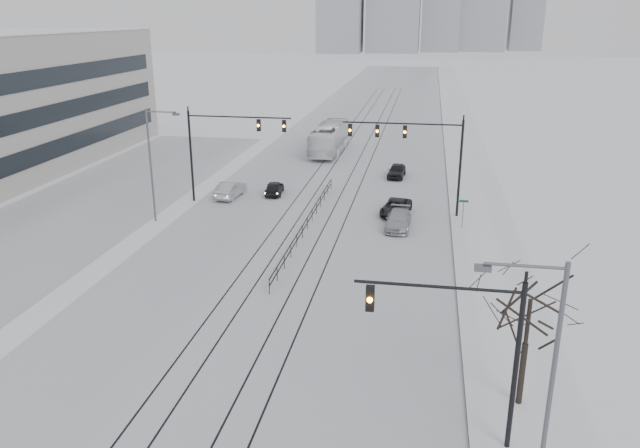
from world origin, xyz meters
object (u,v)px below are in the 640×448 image
(sedan_sb_outer, at_px, (230,190))
(sedan_nb_right, at_px, (398,220))
(traffic_mast_near, at_px, (473,341))
(sedan_nb_far, at_px, (397,171))
(bare_tree, at_px, (529,311))
(box_truck, at_px, (330,138))
(sedan_sb_inner, at_px, (274,188))
(sedan_nb_front, at_px, (396,207))

(sedan_sb_outer, xyz_separation_m, sedan_nb_right, (15.49, -6.07, -0.07))
(traffic_mast_near, height_order, sedan_nb_far, traffic_mast_near)
(bare_tree, bearing_deg, sedan_nb_right, 105.65)
(sedan_nb_far, bearing_deg, bare_tree, -74.80)
(sedan_nb_far, relative_size, box_truck, 0.32)
(bare_tree, relative_size, sedan_nb_far, 1.53)
(sedan_sb_inner, bearing_deg, sedan_sb_outer, 17.79)
(traffic_mast_near, distance_m, box_truck, 54.04)
(sedan_nb_far, bearing_deg, sedan_sb_outer, -141.07)
(bare_tree, height_order, sedan_sb_inner, bare_tree)
(sedan_sb_outer, relative_size, sedan_nb_far, 1.11)
(bare_tree, relative_size, sedan_sb_inner, 1.64)
(sedan_nb_far, xyz_separation_m, box_truck, (-8.61, 10.75, 1.04))
(sedan_sb_inner, height_order, sedan_nb_far, sedan_nb_far)
(traffic_mast_near, height_order, sedan_sb_outer, traffic_mast_near)
(traffic_mast_near, relative_size, sedan_nb_far, 1.76)
(sedan_nb_front, height_order, sedan_nb_far, sedan_nb_far)
(sedan_nb_front, xyz_separation_m, sedan_nb_far, (-0.63, 12.47, 0.07))
(sedan_sb_inner, relative_size, sedan_sb_outer, 0.84)
(sedan_sb_outer, relative_size, sedan_nb_front, 1.01)
(bare_tree, bearing_deg, box_truck, 107.91)
(sedan_nb_right, bearing_deg, bare_tree, -72.69)
(bare_tree, height_order, box_truck, bare_tree)
(box_truck, bearing_deg, sedan_nb_front, 113.39)
(sedan_sb_inner, bearing_deg, box_truck, -102.30)
(traffic_mast_near, height_order, box_truck, traffic_mast_near)
(sedan_sb_outer, xyz_separation_m, sedan_nb_front, (15.11, -2.53, -0.12))
(sedan_sb_outer, bearing_deg, traffic_mast_near, 125.91)
(bare_tree, xyz_separation_m, sedan_nb_far, (-7.30, 38.50, -3.81))
(sedan_sb_inner, bearing_deg, bare_tree, 115.10)
(sedan_nb_front, relative_size, box_truck, 0.36)
(sedan_sb_outer, distance_m, sedan_nb_far, 17.57)
(bare_tree, xyz_separation_m, sedan_sb_outer, (-21.78, 28.56, -3.76))
(sedan_nb_right, bearing_deg, sedan_nb_front, 97.69)
(bare_tree, height_order, sedan_nb_far, bare_tree)
(bare_tree, bearing_deg, sedan_sb_outer, 127.33)
(traffic_mast_near, bearing_deg, box_truck, 104.49)
(bare_tree, relative_size, sedan_nb_front, 1.39)
(sedan_nb_front, xyz_separation_m, sedan_nb_right, (0.37, -3.55, 0.05))
(bare_tree, height_order, sedan_nb_front, bare_tree)
(traffic_mast_near, bearing_deg, sedan_sb_inner, 115.27)
(sedan_nb_far, bearing_deg, box_truck, 133.19)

